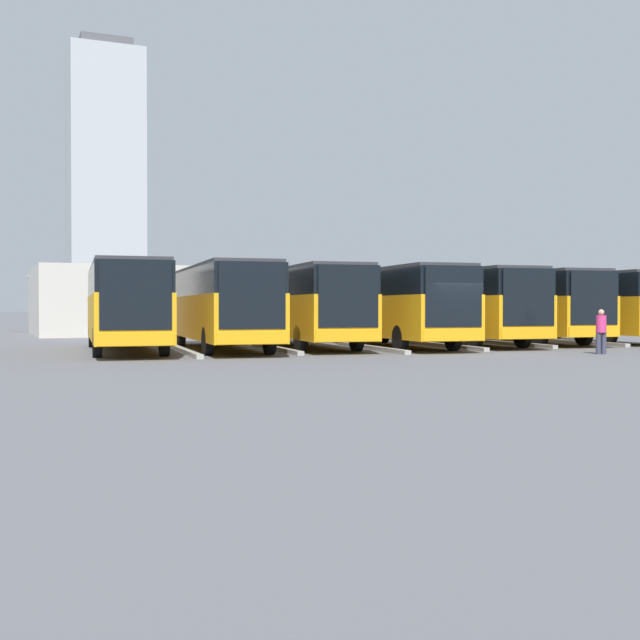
{
  "coord_description": "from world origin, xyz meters",
  "views": [
    {
      "loc": [
        15.62,
        24.65,
        1.64
      ],
      "look_at": [
        2.97,
        -5.78,
        1.12
      ],
      "focal_mm": 45.0,
      "sensor_mm": 36.0,
      "label": 1
    }
  ],
  "objects_px": {
    "bus_1": "(517,304)",
    "pedestrian": "(601,330)",
    "bus_2": "(458,304)",
    "bus_5": "(221,303)",
    "bus_4": "(303,303)",
    "bus_3": "(391,303)",
    "bus_6": "(124,303)",
    "bus_0": "(580,304)"
  },
  "relations": [
    {
      "from": "bus_4",
      "to": "bus_6",
      "type": "distance_m",
      "value": 7.26
    },
    {
      "from": "bus_3",
      "to": "bus_5",
      "type": "relative_size",
      "value": 1.0
    },
    {
      "from": "bus_1",
      "to": "bus_4",
      "type": "relative_size",
      "value": 1.0
    },
    {
      "from": "bus_6",
      "to": "bus_0",
      "type": "bearing_deg",
      "value": -173.31
    },
    {
      "from": "bus_2",
      "to": "bus_3",
      "type": "height_order",
      "value": "same"
    },
    {
      "from": "bus_1",
      "to": "pedestrian",
      "type": "distance_m",
      "value": 9.37
    },
    {
      "from": "bus_0",
      "to": "bus_6",
      "type": "xyz_separation_m",
      "value": [
        21.77,
        0.46,
        0.0
      ]
    },
    {
      "from": "bus_4",
      "to": "pedestrian",
      "type": "height_order",
      "value": "bus_4"
    },
    {
      "from": "bus_2",
      "to": "bus_5",
      "type": "distance_m",
      "value": 10.89
    },
    {
      "from": "bus_0",
      "to": "pedestrian",
      "type": "relative_size",
      "value": 7.48
    },
    {
      "from": "bus_0",
      "to": "bus_3",
      "type": "bearing_deg",
      "value": 11.31
    },
    {
      "from": "bus_5",
      "to": "bus_6",
      "type": "height_order",
      "value": "same"
    },
    {
      "from": "bus_0",
      "to": "bus_2",
      "type": "bearing_deg",
      "value": 9.7
    },
    {
      "from": "bus_3",
      "to": "pedestrian",
      "type": "height_order",
      "value": "bus_3"
    },
    {
      "from": "bus_1",
      "to": "bus_5",
      "type": "bearing_deg",
      "value": 8.76
    },
    {
      "from": "bus_3",
      "to": "bus_6",
      "type": "xyz_separation_m",
      "value": [
        10.88,
        -0.65,
        0.0
      ]
    },
    {
      "from": "bus_1",
      "to": "bus_3",
      "type": "distance_m",
      "value": 7.35
    },
    {
      "from": "bus_0",
      "to": "bus_3",
      "type": "relative_size",
      "value": 1.0
    },
    {
      "from": "bus_6",
      "to": "bus_2",
      "type": "bearing_deg",
      "value": -174.82
    },
    {
      "from": "bus_1",
      "to": "bus_6",
      "type": "xyz_separation_m",
      "value": [
        18.14,
        0.53,
        0.0
      ]
    },
    {
      "from": "bus_0",
      "to": "bus_1",
      "type": "distance_m",
      "value": 3.63
    },
    {
      "from": "bus_2",
      "to": "bus_4",
      "type": "height_order",
      "value": "same"
    },
    {
      "from": "bus_0",
      "to": "bus_3",
      "type": "height_order",
      "value": "same"
    },
    {
      "from": "bus_1",
      "to": "bus_4",
      "type": "height_order",
      "value": "same"
    },
    {
      "from": "bus_1",
      "to": "bus_2",
      "type": "relative_size",
      "value": 1.0
    },
    {
      "from": "bus_4",
      "to": "bus_5",
      "type": "relative_size",
      "value": 1.0
    },
    {
      "from": "bus_3",
      "to": "bus_6",
      "type": "relative_size",
      "value": 1.0
    },
    {
      "from": "bus_3",
      "to": "pedestrian",
      "type": "xyz_separation_m",
      "value": [
        -4.29,
        7.66,
        -0.96
      ]
    },
    {
      "from": "bus_2",
      "to": "bus_3",
      "type": "bearing_deg",
      "value": 14.49
    },
    {
      "from": "bus_3",
      "to": "bus_6",
      "type": "bearing_deg",
      "value": 2.06
    },
    {
      "from": "bus_1",
      "to": "bus_4",
      "type": "distance_m",
      "value": 10.89
    },
    {
      "from": "pedestrian",
      "to": "bus_3",
      "type": "bearing_deg",
      "value": 140.76
    },
    {
      "from": "bus_1",
      "to": "bus_0",
      "type": "bearing_deg",
      "value": -175.63
    },
    {
      "from": "bus_0",
      "to": "bus_4",
      "type": "xyz_separation_m",
      "value": [
        14.51,
        0.2,
        0.0
      ]
    },
    {
      "from": "bus_3",
      "to": "bus_4",
      "type": "distance_m",
      "value": 3.74
    },
    {
      "from": "bus_5",
      "to": "bus_2",
      "type": "bearing_deg",
      "value": -173.32
    },
    {
      "from": "bus_2",
      "to": "bus_6",
      "type": "bearing_deg",
      "value": 5.18
    },
    {
      "from": "bus_2",
      "to": "bus_5",
      "type": "bearing_deg",
      "value": 6.68
    },
    {
      "from": "bus_3",
      "to": "pedestrian",
      "type": "distance_m",
      "value": 8.83
    },
    {
      "from": "bus_0",
      "to": "pedestrian",
      "type": "distance_m",
      "value": 11.02
    },
    {
      "from": "bus_5",
      "to": "bus_4",
      "type": "bearing_deg",
      "value": -165.69
    },
    {
      "from": "bus_5",
      "to": "bus_6",
      "type": "xyz_separation_m",
      "value": [
        3.63,
        -0.3,
        0.0
      ]
    }
  ]
}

